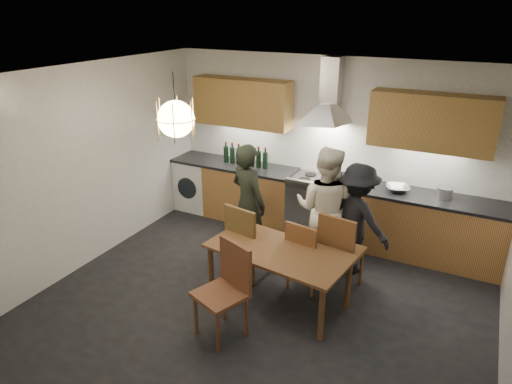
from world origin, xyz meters
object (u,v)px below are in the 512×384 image
at_px(chair_front, 227,284).
at_px(person_right, 356,219).
at_px(person_mid, 325,209).
at_px(stock_pot, 445,193).
at_px(wine_bottles, 245,155).
at_px(person_left, 248,203).
at_px(mixing_bowl, 398,188).
at_px(dining_table, 278,256).
at_px(chair_back_left, 246,237).

distance_m(chair_front, person_right, 2.00).
bearing_deg(person_mid, chair_front, 75.04).
bearing_deg(stock_pot, wine_bottles, -179.59).
distance_m(person_left, person_mid, 1.01).
xyz_separation_m(stock_pot, wine_bottles, (-2.94, -0.02, 0.09)).
bearing_deg(wine_bottles, person_right, -21.01).
distance_m(chair_front, mixing_bowl, 2.85).
distance_m(dining_table, person_mid, 1.04).
distance_m(person_left, wine_bottles, 1.29).
bearing_deg(person_left, wine_bottles, -37.67).
height_order(chair_back_left, person_left, person_left).
bearing_deg(mixing_bowl, dining_table, -116.86).
bearing_deg(mixing_bowl, person_mid, -131.23).
height_order(person_left, wine_bottles, person_left).
xyz_separation_m(chair_front, person_left, (-0.55, 1.50, 0.22)).
relative_size(dining_table, chair_back_left, 1.69).
distance_m(person_mid, stock_pot, 1.60).
distance_m(dining_table, chair_front, 0.77).
bearing_deg(dining_table, mixing_bowl, 70.88).
distance_m(chair_back_left, chair_front, 1.05).
bearing_deg(stock_pot, chair_back_left, -142.30).
relative_size(chair_back_left, wine_bottles, 1.30).
height_order(person_mid, mixing_bowl, person_mid).
bearing_deg(person_mid, dining_table, 78.27).
xyz_separation_m(person_left, mixing_bowl, (1.72, 1.07, 0.13)).
bearing_deg(mixing_bowl, wine_bottles, 179.52).
xyz_separation_m(chair_front, stock_pot, (1.76, 2.61, 0.38)).
bearing_deg(person_left, mixing_bowl, -125.83).
bearing_deg(dining_table, person_right, 69.50).
xyz_separation_m(person_left, person_mid, (0.99, 0.23, 0.02)).
xyz_separation_m(dining_table, stock_pot, (1.52, 1.88, 0.37)).
bearing_deg(wine_bottles, chair_back_left, -61.61).
relative_size(person_mid, person_right, 1.13).
bearing_deg(dining_table, chair_back_left, 162.30).
height_order(dining_table, person_left, person_left).
xyz_separation_m(person_left, stock_pot, (2.31, 1.11, 0.16)).
height_order(chair_front, stock_pot, stock_pot).
xyz_separation_m(person_mid, mixing_bowl, (0.74, 0.84, 0.11)).
bearing_deg(dining_table, person_mid, 86.69).
height_order(dining_table, wine_bottles, wine_bottles).
distance_m(chair_back_left, person_mid, 1.08).
distance_m(person_mid, person_right, 0.41).
bearing_deg(person_right, stock_pot, -120.48).
xyz_separation_m(person_mid, stock_pot, (1.32, 0.88, 0.14)).
bearing_deg(person_right, mixing_bowl, -95.54).
xyz_separation_m(chair_front, wine_bottles, (-1.18, 2.59, 0.48)).
distance_m(dining_table, mixing_bowl, 2.09).
height_order(person_right, stock_pot, person_right).
bearing_deg(chair_back_left, stock_pot, -132.05).
relative_size(dining_table, person_mid, 1.03).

